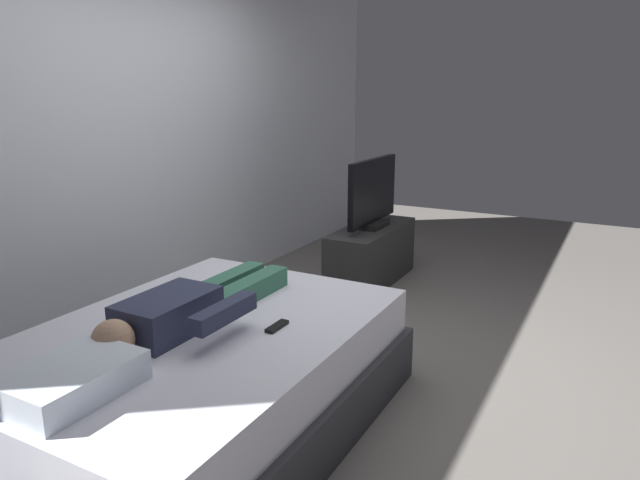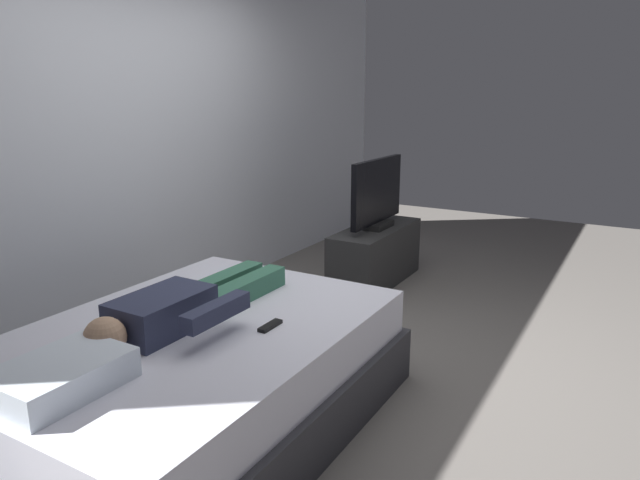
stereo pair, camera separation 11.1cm
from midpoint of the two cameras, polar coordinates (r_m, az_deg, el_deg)
name	(u,v)px [view 1 (the left image)]	position (r m, az deg, el deg)	size (l,w,h in m)	color
ground_plane	(351,367)	(3.59, 2.18, -12.55)	(10.00, 10.00, 0.00)	slate
back_wall	(169,124)	(4.53, -15.52, 11.08)	(6.40, 0.10, 2.80)	silver
bed	(200,380)	(2.96, -12.98, -13.44)	(2.05, 1.48, 0.54)	#333338
pillow	(71,380)	(2.39, -24.85, -12.53)	(0.48, 0.34, 0.12)	white
person	(190,308)	(2.87, -13.97, -6.56)	(1.26, 0.46, 0.18)	#2D334C
remote	(277,326)	(2.77, -5.47, -8.57)	(0.15, 0.04, 0.02)	black
tv_stand	(371,255)	(5.02, 4.50, -1.49)	(1.10, 0.40, 0.50)	#2D2D2D
tv	(373,195)	(4.90, 4.62, 4.53)	(0.88, 0.20, 0.59)	black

